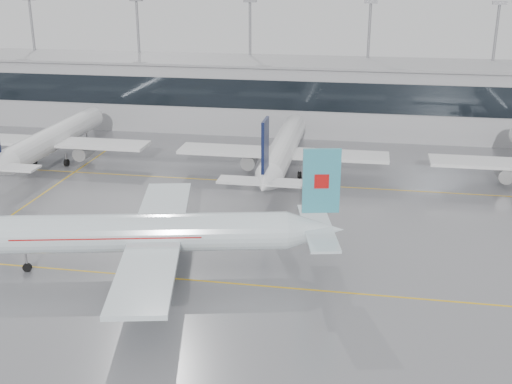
# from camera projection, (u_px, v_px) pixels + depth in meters

# --- Properties ---
(ground) EXTENTS (320.00, 320.00, 0.00)m
(ground) POSITION_uv_depth(u_px,v_px,m) (234.00, 283.00, 60.49)
(ground) COLOR slate
(ground) RESTS_ON ground
(taxi_line_main) EXTENTS (120.00, 0.25, 0.01)m
(taxi_line_main) POSITION_uv_depth(u_px,v_px,m) (234.00, 283.00, 60.49)
(taxi_line_main) COLOR gold
(taxi_line_main) RESTS_ON ground
(taxi_line_north) EXTENTS (120.00, 0.25, 0.01)m
(taxi_line_north) POSITION_uv_depth(u_px,v_px,m) (279.00, 183.00, 88.35)
(taxi_line_north) COLOR gold
(taxi_line_north) RESTS_ON ground
(taxi_line_cross) EXTENTS (0.25, 60.00, 0.01)m
(taxi_line_cross) POSITION_uv_depth(u_px,v_px,m) (22.00, 208.00, 79.33)
(taxi_line_cross) COLOR gold
(taxi_line_cross) RESTS_ON ground
(terminal) EXTENTS (180.00, 15.00, 12.00)m
(terminal) POSITION_uv_depth(u_px,v_px,m) (304.00, 96.00, 116.08)
(terminal) COLOR #99999D
(terminal) RESTS_ON ground
(terminal_glass) EXTENTS (180.00, 0.20, 5.00)m
(terminal_glass) POSITION_uv_depth(u_px,v_px,m) (299.00, 96.00, 108.57)
(terminal_glass) COLOR black
(terminal_glass) RESTS_ON ground
(terminal_roof) EXTENTS (182.00, 16.00, 0.40)m
(terminal_roof) POSITION_uv_depth(u_px,v_px,m) (305.00, 62.00, 114.02)
(terminal_roof) COLOR gray
(terminal_roof) RESTS_ON ground
(light_masts) EXTENTS (156.40, 1.00, 22.60)m
(light_masts) POSITION_uv_depth(u_px,v_px,m) (308.00, 51.00, 119.21)
(light_masts) COLOR gray
(light_masts) RESTS_ON ground
(air_canada_jet) EXTENTS (37.98, 31.18, 12.18)m
(air_canada_jet) POSITION_uv_depth(u_px,v_px,m) (154.00, 233.00, 62.02)
(air_canada_jet) COLOR silver
(air_canada_jet) RESTS_ON ground
(parked_jet_b) EXTENTS (29.64, 36.96, 11.72)m
(parked_jet_b) POSITION_uv_depth(u_px,v_px,m) (52.00, 139.00, 96.27)
(parked_jet_b) COLOR white
(parked_jet_b) RESTS_ON ground
(parked_jet_c) EXTENTS (29.64, 36.96, 11.72)m
(parked_jet_c) POSITION_uv_depth(u_px,v_px,m) (283.00, 150.00, 90.55)
(parked_jet_c) COLOR white
(parked_jet_c) RESTS_ON ground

